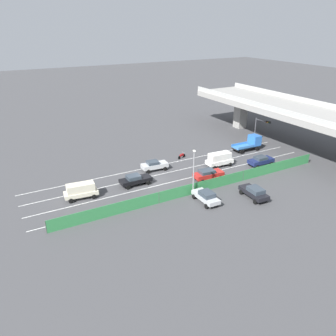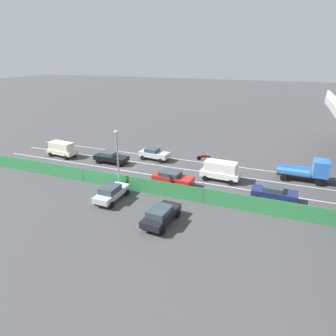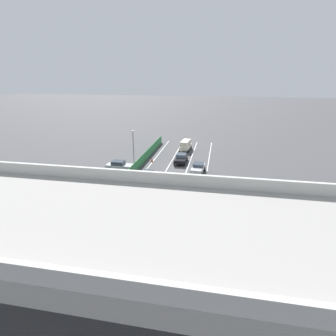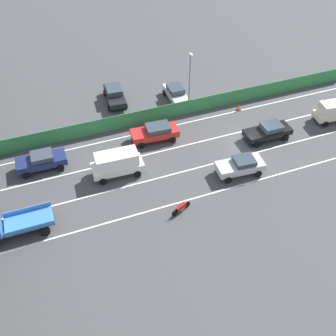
% 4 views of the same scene
% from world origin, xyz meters
% --- Properties ---
extents(ground_plane, '(300.00, 300.00, 0.00)m').
position_xyz_m(ground_plane, '(0.00, 0.00, 0.00)').
color(ground_plane, '#424244').
extents(lane_line_left_edge, '(0.14, 46.96, 0.01)m').
position_xyz_m(lane_line_left_edge, '(-5.00, 5.48, 0.00)').
color(lane_line_left_edge, silver).
rests_on(lane_line_left_edge, ground).
extents(lane_line_mid_left, '(0.14, 46.96, 0.01)m').
position_xyz_m(lane_line_mid_left, '(-1.67, 5.48, 0.00)').
color(lane_line_mid_left, silver).
rests_on(lane_line_mid_left, ground).
extents(lane_line_mid_right, '(0.14, 46.96, 0.01)m').
position_xyz_m(lane_line_mid_right, '(1.67, 5.48, 0.00)').
color(lane_line_mid_right, silver).
rests_on(lane_line_mid_right, ground).
extents(lane_line_right_edge, '(0.14, 46.96, 0.01)m').
position_xyz_m(lane_line_right_edge, '(5.00, 5.48, 0.00)').
color(lane_line_right_edge, silver).
rests_on(lane_line_right_edge, ground).
extents(elevated_overpass, '(49.93, 11.43, 8.30)m').
position_xyz_m(elevated_overpass, '(0.00, 30.96, 6.58)').
color(elevated_overpass, gray).
rests_on(elevated_overpass, ground).
extents(green_fence, '(0.10, 43.06, 1.64)m').
position_xyz_m(green_fence, '(6.48, 5.48, 0.82)').
color(green_fence, '#338447').
rests_on(green_fence, ground).
extents(car_van_white, '(2.22, 4.58, 2.30)m').
position_xyz_m(car_van_white, '(0.16, 12.99, 1.29)').
color(car_van_white, silver).
rests_on(car_van_white, ground).
extents(car_van_cream, '(2.31, 4.60, 2.14)m').
position_xyz_m(car_van_cream, '(0.10, -10.17, 1.22)').
color(car_van_cream, beige).
rests_on(car_van_cream, ground).
extents(car_sedan_black, '(2.06, 4.69, 1.58)m').
position_xyz_m(car_sedan_black, '(-0.12, -2.11, 0.87)').
color(car_sedan_black, black).
rests_on(car_sedan_black, ground).
extents(car_sedan_navy, '(2.10, 4.43, 1.59)m').
position_xyz_m(car_sedan_navy, '(3.29, 19.14, 0.89)').
color(car_sedan_navy, navy).
rests_on(car_sedan_navy, ground).
extents(car_sedan_silver, '(2.27, 4.34, 1.60)m').
position_xyz_m(car_sedan_silver, '(-3.58, 2.80, 0.90)').
color(car_sedan_silver, '#B7BABC').
rests_on(car_sedan_silver, ground).
extents(car_sedan_red, '(2.30, 4.68, 1.61)m').
position_xyz_m(car_sedan_red, '(3.55, 8.27, 0.91)').
color(car_sedan_red, red).
rests_on(car_sedan_red, ground).
extents(flatbed_truck_blue, '(2.38, 5.46, 2.68)m').
position_xyz_m(flatbed_truck_blue, '(-3.40, 22.93, 1.36)').
color(flatbed_truck_blue, black).
rests_on(flatbed_truck_blue, ground).
extents(motorcycle, '(0.88, 1.86, 0.93)m').
position_xyz_m(motorcycle, '(-5.95, 9.41, 0.46)').
color(motorcycle, black).
rests_on(motorcycle, ground).
extents(parked_wagon_silver, '(4.43, 2.03, 1.62)m').
position_xyz_m(parked_wagon_silver, '(9.27, 3.86, 0.89)').
color(parked_wagon_silver, '#B2B5B7').
rests_on(parked_wagon_silver, ground).
extents(parked_sedan_dark, '(4.61, 2.34, 1.62)m').
position_xyz_m(parked_sedan_dark, '(11.46, 10.23, 0.90)').
color(parked_sedan_dark, black).
rests_on(parked_sedan_dark, ground).
extents(traffic_light, '(3.36, 0.76, 5.01)m').
position_xyz_m(traffic_light, '(-5.17, 26.68, 3.58)').
color(traffic_light, '#47474C').
rests_on(traffic_light, ground).
extents(street_lamp, '(0.60, 0.36, 6.69)m').
position_xyz_m(street_lamp, '(6.87, 3.39, 4.10)').
color(street_lamp, gray).
rests_on(street_lamp, ground).
extents(traffic_cone, '(0.47, 0.47, 0.74)m').
position_xyz_m(traffic_cone, '(5.16, -1.75, 0.35)').
color(traffic_cone, orange).
rests_on(traffic_cone, ground).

